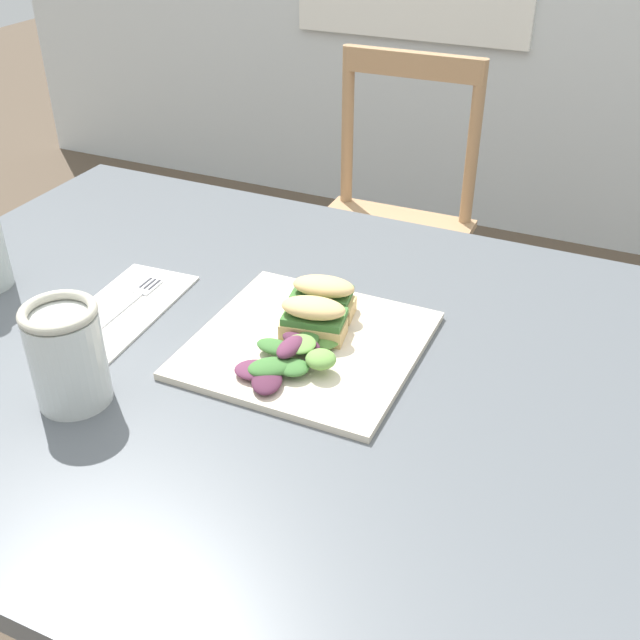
# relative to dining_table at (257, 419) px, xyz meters

# --- Properties ---
(dining_table) EXTENTS (1.22, 0.91, 0.74)m
(dining_table) POSITION_rel_dining_table_xyz_m (0.00, 0.00, 0.00)
(dining_table) COLOR #51565B
(dining_table) RESTS_ON ground
(chair_wooden_far) EXTENTS (0.41, 0.41, 0.87)m
(chair_wooden_far) POSITION_rel_dining_table_xyz_m (-0.15, 0.97, -0.17)
(chair_wooden_far) COLOR tan
(chair_wooden_far) RESTS_ON ground
(plate_lunch) EXTENTS (0.29, 0.29, 0.01)m
(plate_lunch) POSITION_rel_dining_table_xyz_m (0.07, 0.03, 0.13)
(plate_lunch) COLOR beige
(plate_lunch) RESTS_ON dining_table
(sandwich_half_front) EXTENTS (0.09, 0.07, 0.06)m
(sandwich_half_front) POSITION_rel_dining_table_xyz_m (0.07, 0.05, 0.16)
(sandwich_half_front) COLOR #DBB270
(sandwich_half_front) RESTS_ON plate_lunch
(sandwich_half_back) EXTENTS (0.09, 0.07, 0.06)m
(sandwich_half_back) POSITION_rel_dining_table_xyz_m (0.05, 0.10, 0.16)
(sandwich_half_back) COLOR #DBB270
(sandwich_half_back) RESTS_ON plate_lunch
(salad_mixed_greens) EXTENTS (0.13, 0.18, 0.03)m
(salad_mixed_greens) POSITION_rel_dining_table_xyz_m (0.07, -0.02, 0.15)
(salad_mixed_greens) COLOR #3D7033
(salad_mixed_greens) RESTS_ON plate_lunch
(napkin_folded) EXTENTS (0.13, 0.26, 0.00)m
(napkin_folded) POSITION_rel_dining_table_xyz_m (-0.21, -0.00, 0.13)
(napkin_folded) COLOR silver
(napkin_folded) RESTS_ON dining_table
(fork_on_napkin) EXTENTS (0.03, 0.19, 0.00)m
(fork_on_napkin) POSITION_rel_dining_table_xyz_m (-0.21, 0.02, 0.13)
(fork_on_napkin) COLOR silver
(fork_on_napkin) RESTS_ON napkin_folded
(mason_jar_iced_tea) EXTENTS (0.09, 0.09, 0.13)m
(mason_jar_iced_tea) POSITION_rel_dining_table_xyz_m (-0.14, -0.19, 0.18)
(mason_jar_iced_tea) COLOR gold
(mason_jar_iced_tea) RESTS_ON dining_table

